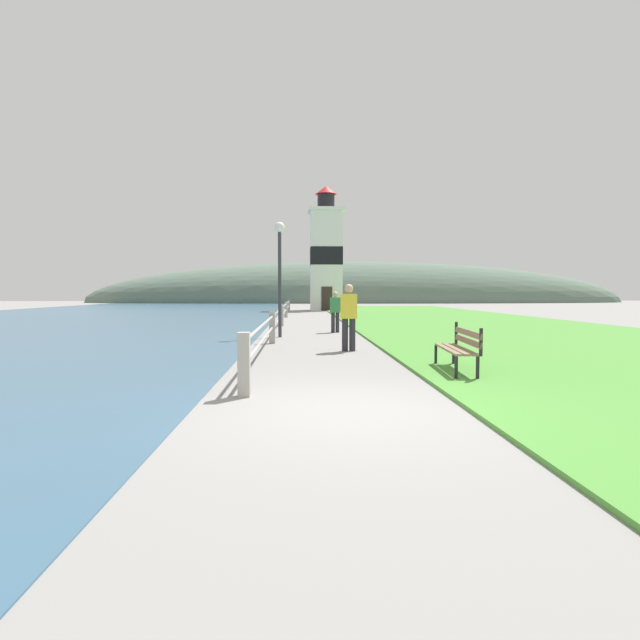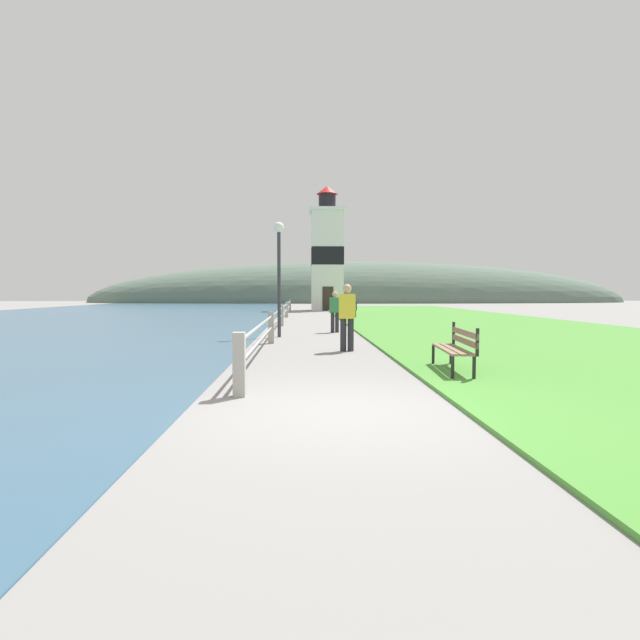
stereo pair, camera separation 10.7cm
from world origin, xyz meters
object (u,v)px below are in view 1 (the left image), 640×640
at_px(person_strolling, 349,315).
at_px(person_by_railing, 335,310).
at_px(park_bench_midway, 350,308).
at_px(park_bench_near, 460,346).
at_px(lamp_post, 280,258).
at_px(lighthouse, 326,255).

xyz_separation_m(person_strolling, person_by_railing, (0.08, 6.08, -0.10)).
xyz_separation_m(park_bench_midway, person_strolling, (-1.83, -17.66, 0.42)).
relative_size(park_bench_near, lamp_post, 0.48).
distance_m(person_by_railing, lamp_post, 3.38).
bearing_deg(person_strolling, person_by_railing, 2.98).
bearing_deg(lamp_post, person_strolling, -64.63).
xyz_separation_m(park_bench_near, lighthouse, (-0.82, 33.19, 4.15)).
height_order(park_bench_near, lamp_post, lamp_post).
distance_m(park_bench_midway, person_by_railing, 11.72).
distance_m(park_bench_midway, lighthouse, 12.59).
bearing_deg(lighthouse, lamp_post, -96.60).
bearing_deg(lighthouse, person_by_railing, -92.14).
xyz_separation_m(park_bench_near, park_bench_midway, (0.05, 21.34, -0.00)).
bearing_deg(park_bench_near, person_by_railing, -75.67).
bearing_deg(lamp_post, park_bench_near, -64.44).
bearing_deg(lamp_post, person_by_railing, 42.89).
distance_m(park_bench_near, person_strolling, 4.11).
bearing_deg(lamp_post, park_bench_midway, 74.25).
bearing_deg(park_bench_midway, lamp_post, 66.64).
height_order(park_bench_midway, person_strolling, person_strolling).
bearing_deg(person_by_railing, park_bench_midway, -14.13).
xyz_separation_m(lighthouse, person_by_railing, (-0.88, -23.43, -3.83)).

